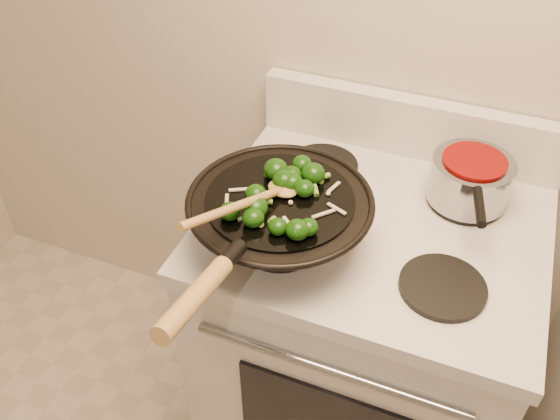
% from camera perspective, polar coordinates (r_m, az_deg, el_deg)
% --- Properties ---
extents(stove, '(0.78, 0.67, 1.08)m').
position_cam_1_polar(stove, '(1.73, 7.61, -12.09)').
color(stove, silver).
rests_on(stove, ground).
extents(wok, '(0.40, 0.66, 0.23)m').
position_cam_1_polar(wok, '(1.26, -0.09, -0.81)').
color(wok, black).
rests_on(wok, stove).
extents(stirfry, '(0.25, 0.25, 0.05)m').
position_cam_1_polar(stirfry, '(1.22, 0.21, 1.72)').
color(stirfry, '#103608').
rests_on(stirfry, wok).
extents(wooden_spoon, '(0.14, 0.31, 0.11)m').
position_cam_1_polar(wooden_spoon, '(1.18, -2.25, 1.10)').
color(wooden_spoon, '#A57C40').
rests_on(wooden_spoon, wok).
extents(saucepan, '(0.19, 0.30, 0.11)m').
position_cam_1_polar(saucepan, '(1.45, 17.84, 2.82)').
color(saucepan, gray).
rests_on(saucepan, stove).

